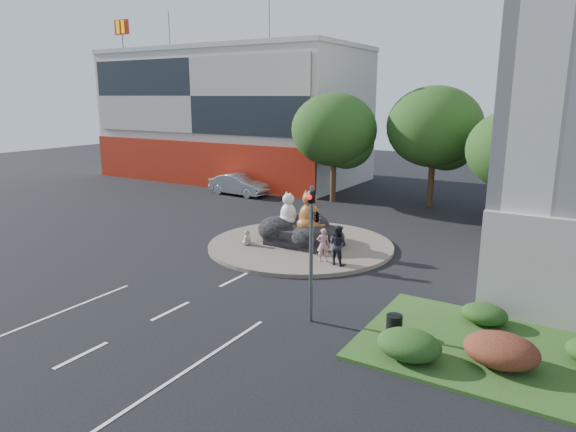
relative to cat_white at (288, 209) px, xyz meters
name	(u,v)px	position (x,y,z in m)	size (l,w,h in m)	color
ground	(171,311)	(0.79, -10.02, -2.04)	(120.00, 120.00, 0.00)	black
roundabout_island	(301,245)	(0.79, -0.02, -1.94)	(10.00, 10.00, 0.20)	brown
rock_plinth	(301,235)	(0.79, -0.02, -1.39)	(3.20, 2.60, 0.90)	black
shophouse_block	(233,115)	(-17.21, 17.90, 4.15)	(25.20, 12.30, 17.40)	#BAB4A8
grass_verge	(522,357)	(12.79, -7.02, -1.98)	(10.00, 6.00, 0.12)	#214918
tree_left	(335,133)	(-3.14, 12.05, 3.21)	(6.46, 6.46, 8.27)	#382314
tree_mid	(435,131)	(3.86, 14.05, 3.52)	(6.84, 6.84, 8.76)	#382314
tree_right	(516,154)	(9.86, 10.05, 2.59)	(5.70, 5.70, 7.30)	#382314
hedge_near_green	(409,345)	(9.79, -9.02, -1.47)	(2.00, 1.60, 0.90)	#1B3E13
hedge_red	(501,350)	(12.29, -8.02, -1.42)	(2.20, 1.76, 0.99)	#491613
hedge_back_green	(484,314)	(11.29, -5.22, -1.56)	(1.60, 1.28, 0.72)	#1B3E13
traffic_light	(314,226)	(5.89, -8.02, 1.58)	(0.44, 1.24, 5.00)	#595B60
cat_white	(288,209)	(0.00, 0.00, 0.00)	(1.13, 0.98, 1.88)	silver
cat_tabby	(310,210)	(1.52, -0.37, 0.16)	(1.32, 1.14, 2.20)	#B16B25
kitten_calico	(247,237)	(-1.55, -1.74, -1.41)	(0.51, 0.45, 0.86)	beige
kitten_white	(332,244)	(2.91, -0.43, -1.45)	(0.47, 0.41, 0.78)	silver
pedestrian_pink	(323,245)	(3.24, -2.12, -1.01)	(0.60, 0.40, 1.65)	tan
pedestrian_dark	(338,245)	(4.05, -2.19, -0.88)	(0.93, 0.73, 1.92)	black
parked_car	(239,185)	(-10.99, 10.31, -1.18)	(1.82, 5.23, 1.72)	#9D9FA4
litter_bin	(394,325)	(8.84, -7.67, -1.58)	(0.55, 0.55, 0.69)	black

